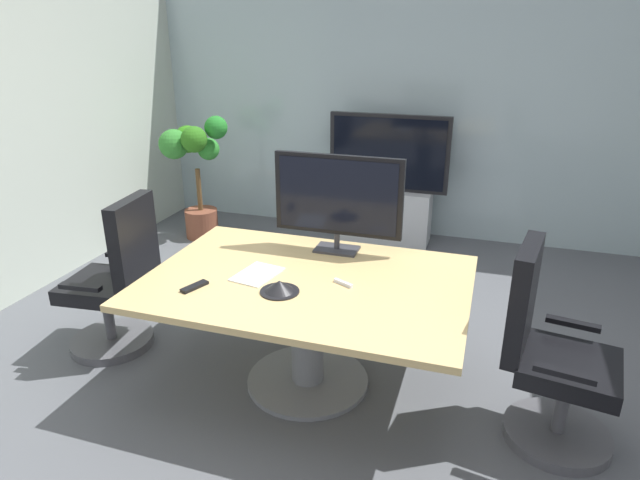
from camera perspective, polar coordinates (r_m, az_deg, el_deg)
ground_plane at (r=3.63m, az=0.87°, el=-13.90°), size 6.69×6.69×0.00m
wall_back_glass_partition at (r=5.80m, az=9.51°, el=13.98°), size 5.55×0.10×2.76m
conference_table at (r=3.28m, az=-1.35°, el=-6.78°), size 1.87×1.30×0.72m
office_chair_left at (r=3.94m, az=-20.44°, el=-4.70°), size 0.62×0.60×1.09m
office_chair_right at (r=3.16m, az=22.80°, el=-11.76°), size 0.63×0.61×1.09m
tv_monitor at (r=3.49m, az=1.87°, el=4.42°), size 0.84×0.18×0.64m
wall_display_unit at (r=5.67m, az=6.99°, el=4.22°), size 1.20×0.36×1.31m
potted_plant at (r=5.77m, az=-12.97°, el=7.67°), size 0.67×0.51×1.28m
conference_phone at (r=3.04m, az=-4.24°, el=-4.91°), size 0.22×0.22×0.07m
remote_control at (r=3.17m, az=-12.95°, el=-4.75°), size 0.11×0.18×0.02m
whiteboard_marker at (r=3.13m, az=2.43°, el=-4.51°), size 0.13×0.08×0.02m
paper_notepad at (r=3.27m, az=-6.57°, el=-3.56°), size 0.26×0.33×0.01m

